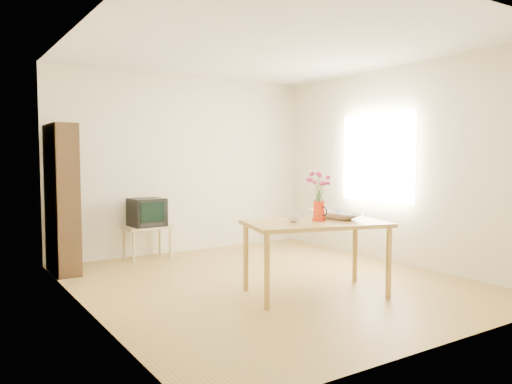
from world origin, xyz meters
TOP-DOWN VIEW (x-y plane):
  - room at (0.03, 0.00)m, footprint 4.50×4.50m
  - table at (0.10, -0.66)m, footprint 1.56×1.14m
  - tv_stand at (-0.70, 1.97)m, footprint 0.60×0.45m
  - bookshelf at (-1.85, 1.75)m, footprint 0.28×0.70m
  - pitcher at (0.16, -0.63)m, footprint 0.14×0.21m
  - flowers at (0.16, -0.64)m, footprint 0.24×0.24m
  - mug at (-0.12, -0.58)m, footprint 0.13×0.13m
  - bowl at (0.46, -0.55)m, footprint 0.46×0.46m
  - teacup_a at (0.42, -0.55)m, footprint 0.11×0.11m
  - teacup_b at (0.50, -0.53)m, footprint 0.08×0.08m
  - television at (-0.70, 1.98)m, footprint 0.46×0.44m

SIDE VIEW (x-z plane):
  - tv_stand at x=-0.70m, z-range 0.16..0.62m
  - television at x=-0.70m, z-range 0.46..0.85m
  - table at x=0.10m, z-range 0.29..1.04m
  - mug at x=-0.12m, z-range 0.75..0.85m
  - bookshelf at x=-1.85m, z-range -0.06..1.74m
  - pitcher at x=0.16m, z-range 0.74..0.95m
  - teacup_b at x=0.50m, z-range 0.89..0.95m
  - teacup_a at x=0.42m, z-range 0.89..0.96m
  - bowl at x=0.46m, z-range 0.75..1.18m
  - flowers at x=0.16m, z-range 0.95..1.28m
  - room at x=0.03m, z-range -0.95..3.55m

